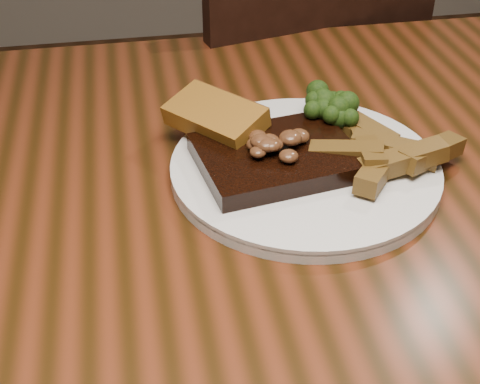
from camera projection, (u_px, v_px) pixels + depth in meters
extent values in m
cube|color=#4F210F|center=(234.00, 233.00, 0.68)|extent=(1.60, 0.90, 0.04)
cube|color=black|center=(269.00, 147.00, 1.40)|extent=(0.49, 0.49, 0.04)
cylinder|color=black|center=(297.00, 174.00, 1.70)|extent=(0.04, 0.04, 0.39)
cylinder|color=black|center=(176.00, 205.00, 1.59)|extent=(0.04, 0.04, 0.39)
cylinder|color=black|center=(366.00, 251.00, 1.46)|extent=(0.04, 0.04, 0.39)
cylinder|color=black|center=(229.00, 294.00, 1.35)|extent=(0.04, 0.04, 0.39)
cube|color=black|center=(320.00, 84.00, 1.13)|extent=(0.40, 0.12, 0.42)
cylinder|color=silver|center=(305.00, 170.00, 0.72)|extent=(0.31, 0.31, 0.01)
cube|color=black|center=(277.00, 158.00, 0.71)|extent=(0.18, 0.15, 0.02)
cube|color=#BCAB91|center=(289.00, 192.00, 0.66)|extent=(0.14, 0.03, 0.02)
cube|color=#9D691C|center=(216.00, 132.00, 0.75)|extent=(0.12, 0.12, 0.02)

